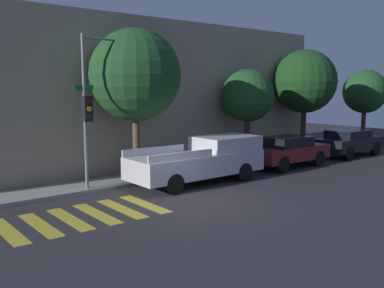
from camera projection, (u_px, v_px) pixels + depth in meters
The scene contains 12 objects.
ground_plane at pixel (189, 203), 14.15m from camera, with size 60.00×60.00×0.00m, color #2D2B30.
sidewalk at pixel (127, 180), 17.27m from camera, with size 26.00×1.72×0.14m, color gray.
building_row at pixel (79, 95), 20.12m from camera, with size 26.00×6.00×6.87m, color gray.
crosswalk at pixel (83, 216), 12.67m from camera, with size 4.73×2.60×0.00m.
traffic_light_pole at pixel (97, 93), 15.31m from camera, with size 2.45×0.56×5.66m.
pickup_truck at pixel (203, 159), 17.11m from camera, with size 5.69×2.03×1.78m.
sedan_near_corner at pixel (288, 150), 20.43m from camera, with size 4.32×1.82×1.48m.
sedan_middle at pixel (349, 142), 23.73m from camera, with size 4.35×1.89×1.46m.
tree_near_corner at pixel (135, 75), 16.99m from camera, with size 3.68×3.68×6.12m.
tree_midblock at pixel (248, 96), 21.10m from camera, with size 2.60×2.60×4.69m.
tree_far_end at pixel (305, 82), 23.83m from camera, with size 3.52×3.52×5.88m.
tree_behind_truck at pixel (365, 92), 27.91m from camera, with size 2.83×2.83×4.94m.
Camera 1 is at (-8.55, -10.79, 3.79)m, focal length 40.00 mm.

